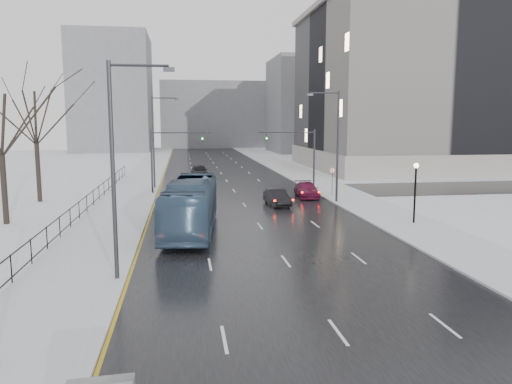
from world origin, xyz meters
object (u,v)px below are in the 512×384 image
sedan_right_far (307,190)px  streetlight_l_far (156,137)px  mast_signal_left (162,154)px  no_uturn_sign (332,173)px  streetlight_l_near (118,160)px  sedan_center_near (205,198)px  streetlight_r_mid (335,141)px  bus (191,205)px  mast_signal_right (304,152)px  lamppost_r_mid (415,184)px  sedan_right_near (277,198)px  tree_park_d (7,225)px  tree_park_e (40,203)px  sedan_center_far (199,171)px

sedan_right_far → streetlight_l_far: bearing=154.3°
mast_signal_left → no_uturn_sign: bearing=-13.6°
streetlight_l_near → sedan_center_near: 20.50m
streetlight_l_near → sedan_right_far: (14.73, 23.65, -4.87)m
no_uturn_sign → streetlight_r_mid: bearing=-104.5°
streetlight_l_near → bus: bearing=71.7°
streetlight_l_far → mast_signal_right: streetlight_l_far is taller
lamppost_r_mid → sedan_center_near: bearing=147.1°
streetlight_l_near → sedan_right_near: size_ratio=2.37×
lamppost_r_mid → streetlight_l_near: bearing=-152.4°
streetlight_l_near → sedan_right_far: streetlight_l_near is taller
tree_park_d → streetlight_r_mid: bearing=13.0°
sedan_center_near → tree_park_d: bearing=-153.3°
lamppost_r_mid → tree_park_e: bearing=154.4°
sedan_center_far → no_uturn_sign: bearing=-59.1°
sedan_right_far → sedan_center_far: bearing=121.6°
tree_park_e → no_uturn_sign: bearing=0.0°
streetlight_r_mid → lamppost_r_mid: (2.83, -10.00, -2.67)m
mast_signal_right → streetlight_r_mid: bearing=-84.0°
tree_park_e → sedan_right_near: bearing=-12.6°
no_uturn_sign → sedan_center_far: 22.03m
streetlight_r_mid → bus: bearing=-142.8°
mast_signal_left → no_uturn_sign: mast_signal_left is taller
no_uturn_sign → sedan_center_far: size_ratio=0.55×
sedan_right_far → tree_park_e: bearing=-177.0°
mast_signal_left → sedan_center_far: mast_signal_left is taller
mast_signal_left → sedan_center_far: (4.13, 14.16, -3.22)m
streetlight_r_mid → mast_signal_right: bearing=96.0°
bus → mast_signal_left: bearing=104.0°
lamppost_r_mid → bus: size_ratio=0.34×
sedan_right_near → no_uturn_sign: bearing=30.1°
streetlight_l_near → no_uturn_sign: streetlight_l_near is taller
mast_signal_right → mast_signal_left: bearing=180.0°
mast_signal_right → bus: bearing=-124.2°
mast_signal_left → bus: bearing=-81.9°
tree_park_e → streetlight_l_far: bearing=38.6°
sedan_center_near → sedan_right_near: size_ratio=1.07×
streetlight_l_far → sedan_right_near: bearing=-49.2°
tree_park_d → streetlight_r_mid: 27.24m
streetlight_l_far → bus: streetlight_l_far is taller
mast_signal_left → sedan_right_far: bearing=-17.4°
no_uturn_sign → sedan_center_near: bearing=-160.0°
lamppost_r_mid → no_uturn_sign: lamppost_r_mid is taller
mast_signal_right → sedan_right_far: bearing=-100.0°
tree_park_e → lamppost_r_mid: tree_park_e is taller
sedan_center_far → lamppost_r_mid: bearing=-69.6°
mast_signal_left → sedan_right_near: size_ratio=1.54×
tree_park_e → mast_signal_right: tree_park_e is taller
tree_park_e → sedan_center_far: size_ratio=2.73×
streetlight_l_near → streetlight_l_far: 32.00m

